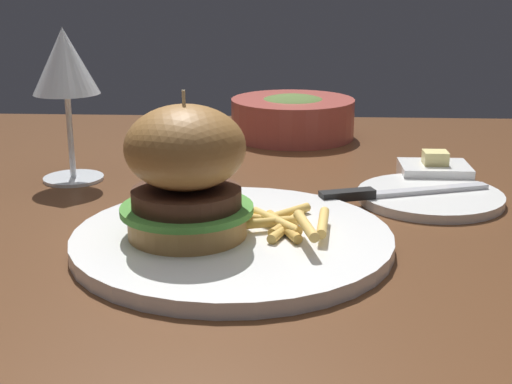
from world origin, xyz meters
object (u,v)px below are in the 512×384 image
(bread_plate, at_px, (430,197))
(table_knife, at_px, (390,192))
(main_plate, at_px, (232,240))
(burger_sandwich, at_px, (183,172))
(soup_bowl, at_px, (293,116))
(butter_dish, at_px, (434,171))
(wine_glass, at_px, (65,67))

(bread_plate, relative_size, table_knife, 0.83)
(main_plate, bearing_deg, table_knife, 40.24)
(main_plate, distance_m, burger_sandwich, 0.08)
(burger_sandwich, xyz_separation_m, bread_plate, (0.25, 0.16, -0.07))
(main_plate, xyz_separation_m, soup_bowl, (0.05, 0.47, 0.03))
(table_knife, bearing_deg, butter_dish, 56.40)
(burger_sandwich, height_order, bread_plate, burger_sandwich)
(main_plate, relative_size, wine_glass, 1.61)
(wine_glass, distance_m, butter_dish, 0.46)
(wine_glass, bearing_deg, table_knife, -11.91)
(butter_dish, bearing_deg, main_plate, -133.85)
(wine_glass, height_order, bread_plate, wine_glass)
(butter_dish, relative_size, soup_bowl, 0.44)
(main_plate, bearing_deg, butter_dish, 46.15)
(main_plate, distance_m, table_knife, 0.21)
(wine_glass, height_order, butter_dish, wine_glass)
(butter_dish, xyz_separation_m, soup_bowl, (-0.17, 0.23, 0.02))
(burger_sandwich, height_order, wine_glass, wine_glass)
(burger_sandwich, xyz_separation_m, butter_dish, (0.27, 0.24, -0.06))
(burger_sandwich, distance_m, bread_plate, 0.30)
(burger_sandwich, distance_m, table_knife, 0.25)
(bread_plate, bearing_deg, soup_bowl, 115.69)
(burger_sandwich, height_order, soup_bowl, burger_sandwich)
(main_plate, relative_size, butter_dish, 3.56)
(burger_sandwich, relative_size, soup_bowl, 0.70)
(main_plate, distance_m, butter_dish, 0.33)
(burger_sandwich, height_order, butter_dish, burger_sandwich)
(burger_sandwich, relative_size, wine_glass, 0.72)
(butter_dish, bearing_deg, table_knife, -123.60)
(soup_bowl, bearing_deg, butter_dish, -53.39)
(bread_plate, bearing_deg, butter_dish, 76.71)
(burger_sandwich, bearing_deg, wine_glass, 127.54)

